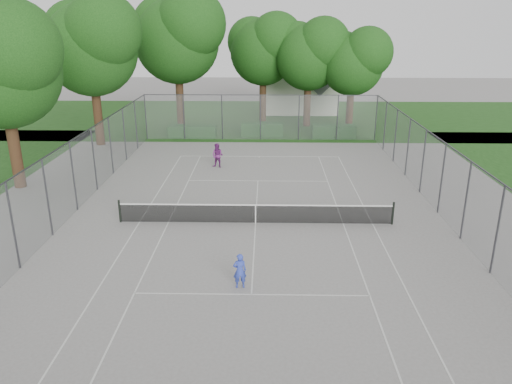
{
  "coord_description": "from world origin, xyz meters",
  "views": [
    {
      "loc": [
        0.48,
        -21.63,
        9.15
      ],
      "look_at": [
        0.0,
        1.0,
        1.2
      ],
      "focal_mm": 35.0,
      "sensor_mm": 36.0,
      "label": 1
    }
  ],
  "objects_px": {
    "house": "(299,74)",
    "girl_player": "(240,271)",
    "tennis_net": "(256,213)",
    "woman_player": "(218,156)"
  },
  "relations": [
    {
      "from": "girl_player",
      "to": "tennis_net",
      "type": "bearing_deg",
      "value": -103.23
    },
    {
      "from": "tennis_net",
      "to": "woman_player",
      "type": "xyz_separation_m",
      "value": [
        -2.64,
        9.19,
        0.27
      ]
    },
    {
      "from": "girl_player",
      "to": "woman_player",
      "type": "distance_m",
      "value": 15.26
    },
    {
      "from": "house",
      "to": "woman_player",
      "type": "bearing_deg",
      "value": -107.17
    },
    {
      "from": "house",
      "to": "girl_player",
      "type": "distance_m",
      "value": 36.12
    },
    {
      "from": "house",
      "to": "tennis_net",
      "type": "bearing_deg",
      "value": -97.14
    },
    {
      "from": "girl_player",
      "to": "woman_player",
      "type": "bearing_deg",
      "value": -90.74
    },
    {
      "from": "tennis_net",
      "to": "girl_player",
      "type": "bearing_deg",
      "value": -94.17
    },
    {
      "from": "tennis_net",
      "to": "house",
      "type": "distance_m",
      "value": 30.25
    },
    {
      "from": "tennis_net",
      "to": "house",
      "type": "xyz_separation_m",
      "value": [
        3.74,
        29.84,
        3.25
      ]
    }
  ]
}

